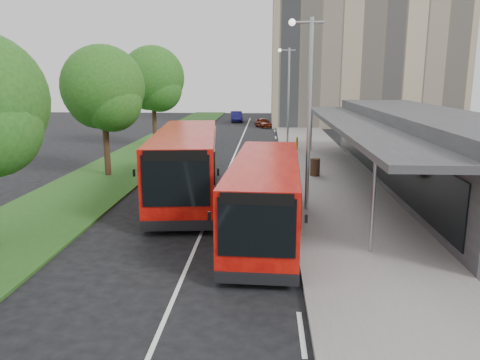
% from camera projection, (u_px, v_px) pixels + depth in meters
% --- Properties ---
extents(ground, '(120.00, 120.00, 0.00)m').
position_uv_depth(ground, '(205.00, 225.00, 18.77)').
color(ground, black).
rests_on(ground, ground).
extents(pavement, '(5.00, 80.00, 0.15)m').
position_uv_depth(pavement, '(311.00, 149.00, 37.92)').
color(pavement, slate).
rests_on(pavement, ground).
extents(grass_verge, '(5.00, 80.00, 0.10)m').
position_uv_depth(grass_verge, '(153.00, 148.00, 38.66)').
color(grass_verge, '#1F4315').
rests_on(grass_verge, ground).
extents(lane_centre_line, '(0.12, 70.00, 0.01)m').
position_uv_depth(lane_centre_line, '(232.00, 160.00, 33.40)').
color(lane_centre_line, silver).
rests_on(lane_centre_line, ground).
extents(kerb_dashes, '(0.12, 56.00, 0.01)m').
position_uv_depth(kerb_dashes, '(278.00, 152.00, 37.11)').
color(kerb_dashes, silver).
rests_on(kerb_dashes, ground).
extents(office_block, '(22.00, 12.00, 18.00)m').
position_uv_depth(office_block, '(363.00, 50.00, 56.99)').
color(office_block, tan).
rests_on(office_block, ground).
extents(station_building, '(7.70, 26.00, 4.00)m').
position_uv_depth(station_building, '(421.00, 147.00, 25.52)').
color(station_building, '#313133').
rests_on(station_building, ground).
extents(tree_mid, '(4.75, 4.75, 7.64)m').
position_uv_depth(tree_mid, '(103.00, 92.00, 26.93)').
color(tree_mid, '#311F13').
rests_on(tree_mid, ground).
extents(tree_far, '(5.20, 5.20, 8.35)m').
position_uv_depth(tree_far, '(153.00, 82.00, 38.53)').
color(tree_far, '#311F13').
rests_on(tree_far, ground).
extents(lamp_post_near, '(1.44, 0.28, 8.00)m').
position_uv_depth(lamp_post_near, '(307.00, 103.00, 19.48)').
color(lamp_post_near, '#9CA0A5').
rests_on(lamp_post_near, pavement).
extents(lamp_post_far, '(1.44, 0.28, 8.00)m').
position_uv_depth(lamp_post_far, '(288.00, 90.00, 38.98)').
color(lamp_post_far, '#9CA0A5').
rests_on(lamp_post_far, pavement).
extents(bus_main, '(2.98, 10.09, 2.82)m').
position_uv_depth(bus_main, '(265.00, 196.00, 17.43)').
color(bus_main, red).
rests_on(bus_main, ground).
extents(bus_second, '(4.09, 11.77, 3.27)m').
position_uv_depth(bus_second, '(187.00, 164.00, 22.56)').
color(bus_second, red).
rests_on(bus_second, ground).
extents(litter_bin, '(0.73, 0.73, 1.01)m').
position_uv_depth(litter_bin, '(315.00, 167.00, 27.28)').
color(litter_bin, '#3E2719').
rests_on(litter_bin, pavement).
extents(bollard, '(0.16, 0.16, 0.99)m').
position_uv_depth(bollard, '(297.00, 143.00, 37.10)').
color(bollard, '#E2BA0B').
rests_on(bollard, pavement).
extents(car_near, '(2.37, 3.48, 1.10)m').
position_uv_depth(car_near, '(263.00, 123.00, 55.03)').
color(car_near, '#5E1D0D').
rests_on(car_near, ground).
extents(car_far, '(1.92, 4.32, 1.38)m').
position_uv_depth(car_far, '(236.00, 116.00, 62.06)').
color(car_far, navy).
rests_on(car_far, ground).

